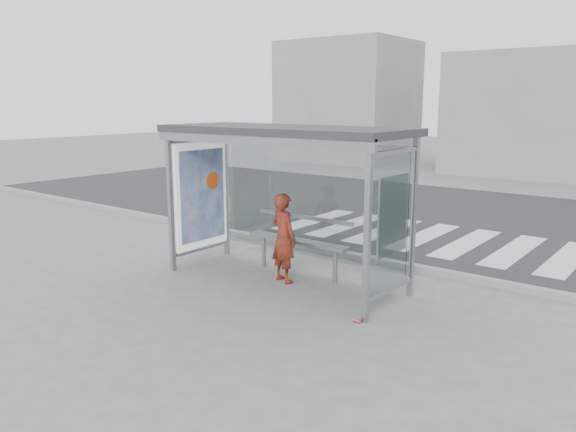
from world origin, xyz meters
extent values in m
plane|color=slate|center=(0.00, 0.00, 0.00)|extent=(80.00, 80.00, 0.00)
cube|color=#29292C|center=(0.00, 7.00, 0.00)|extent=(30.00, 10.00, 0.01)
cube|color=gray|center=(0.00, 1.95, 0.06)|extent=(30.00, 0.18, 0.12)
cube|color=silver|center=(-2.50, 4.50, 0.00)|extent=(0.55, 3.00, 0.00)
cube|color=silver|center=(-1.50, 4.50, 0.00)|extent=(0.55, 3.00, 0.00)
cube|color=silver|center=(-0.50, 4.50, 0.00)|extent=(0.55, 3.00, 0.00)
cube|color=silver|center=(0.50, 4.50, 0.00)|extent=(0.55, 3.00, 0.00)
cube|color=silver|center=(1.50, 4.50, 0.00)|extent=(0.55, 3.00, 0.00)
cube|color=silver|center=(2.50, 4.50, 0.00)|extent=(0.55, 3.00, 0.00)
cube|color=silver|center=(3.50, 4.50, 0.00)|extent=(0.55, 3.00, 0.00)
cube|color=gray|center=(-2.00, -0.70, 1.25)|extent=(0.08, 0.08, 2.50)
cube|color=gray|center=(2.00, -0.70, 1.25)|extent=(0.08, 0.08, 2.50)
cube|color=gray|center=(-2.00, 0.70, 1.25)|extent=(0.08, 0.08, 2.50)
cube|color=gray|center=(2.00, 0.70, 1.25)|extent=(0.08, 0.08, 2.50)
cube|color=#2D2D30|center=(0.00, 0.00, 2.56)|extent=(4.25, 1.65, 0.12)
cube|color=gray|center=(0.00, -0.76, 2.45)|extent=(4.25, 0.06, 0.18)
cube|color=white|center=(0.00, 0.70, 1.30)|extent=(3.80, 0.02, 2.00)
cube|color=white|center=(-2.00, 0.00, 1.30)|extent=(0.15, 1.25, 2.00)
cube|color=#2E47A6|center=(-1.92, 0.00, 1.30)|extent=(0.01, 1.10, 1.70)
cylinder|color=#E65114|center=(-1.91, 0.25, 1.55)|extent=(0.02, 0.32, 0.32)
cube|color=white|center=(2.00, 0.00, 1.30)|extent=(0.03, 1.25, 2.00)
cube|color=beige|center=(1.97, 0.05, 1.40)|extent=(0.03, 0.86, 1.16)
cube|color=gray|center=(-10.00, 18.00, 3.00)|extent=(6.00, 5.00, 6.00)
cube|color=gray|center=(0.00, 18.00, 2.50)|extent=(8.00, 5.00, 5.00)
imported|color=red|center=(-0.01, 0.03, 0.76)|extent=(0.63, 0.50, 1.52)
cube|color=slate|center=(-0.05, 0.47, 0.62)|extent=(2.02, 0.25, 0.06)
cylinder|color=slate|center=(-0.83, 0.47, 0.29)|extent=(0.08, 0.08, 0.59)
cylinder|color=slate|center=(0.74, 0.47, 0.29)|extent=(0.08, 0.08, 0.59)
cube|color=slate|center=(-0.05, 0.66, 1.01)|extent=(2.02, 0.04, 0.07)
cylinder|color=#E94484|center=(1.93, -0.79, 0.03)|extent=(0.11, 0.06, 0.06)
camera|label=1|loc=(5.67, -7.16, 3.01)|focal=35.00mm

